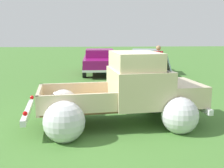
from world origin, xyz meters
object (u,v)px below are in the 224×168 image
spectator_0 (158,61)px  show_car_0 (100,60)px  vintage_pickup_truck (129,96)px  lane_cone_0 (158,92)px  show_car_1 (145,61)px

spectator_0 → show_car_0: bearing=-92.6°
vintage_pickup_truck → show_car_0: 9.18m
vintage_pickup_truck → lane_cone_0: 2.88m
show_car_0 → lane_cone_0: size_ratio=7.29×
show_car_1 → lane_cone_0: size_ratio=7.01×
show_car_0 → spectator_0: spectator_0 is taller
show_car_0 → lane_cone_0: show_car_0 is taller
show_car_1 → spectator_0: (0.04, -2.92, 0.26)m
show_car_0 → lane_cone_0: bearing=16.5°
vintage_pickup_truck → spectator_0: 6.29m
show_car_1 → spectator_0: bearing=9.9°
show_car_1 → spectator_0: spectator_0 is taller
vintage_pickup_truck → spectator_0: size_ratio=2.65×
show_car_1 → spectator_0: size_ratio=2.44×
vintage_pickup_truck → show_car_0: bearing=86.6°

